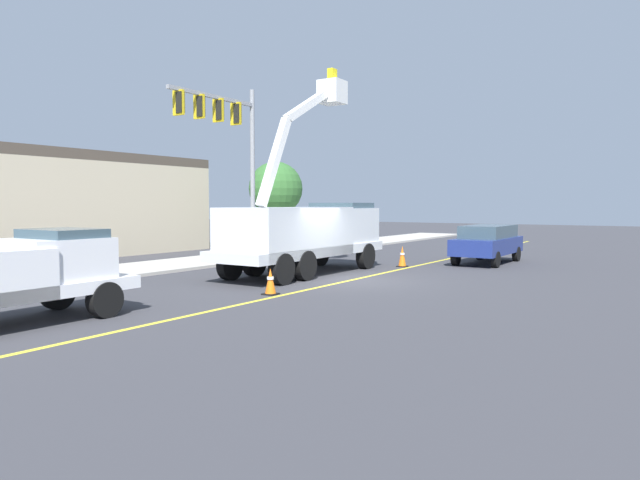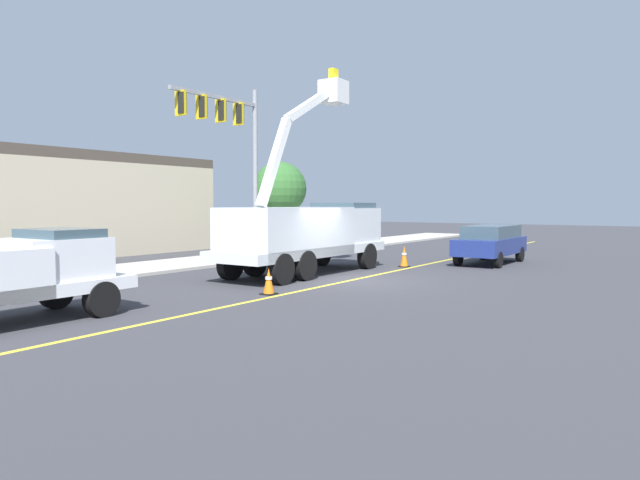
{
  "view_description": "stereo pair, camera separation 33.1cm",
  "coord_description": "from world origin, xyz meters",
  "px_view_note": "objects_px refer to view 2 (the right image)",
  "views": [
    {
      "loc": [
        -17.19,
        -9.63,
        2.64
      ],
      "look_at": [
        -0.49,
        0.9,
        1.4
      ],
      "focal_mm": 32.25,
      "sensor_mm": 36.0,
      "label": 1
    },
    {
      "loc": [
        -17.01,
        -9.91,
        2.64
      ],
      "look_at": [
        -0.49,
        0.9,
        1.4
      ],
      "focal_mm": 32.25,
      "sensor_mm": 36.0,
      "label": 2
    }
  ],
  "objects_px": {
    "utility_bucket_truck": "(307,231)",
    "traffic_signal_mast": "(230,135)",
    "passing_minivan": "(491,242)",
    "traffic_cone_mid_rear": "(404,257)",
    "traffic_cone_mid_front": "(269,281)"
  },
  "relations": [
    {
      "from": "utility_bucket_truck",
      "to": "traffic_signal_mast",
      "type": "bearing_deg",
      "value": 74.04
    },
    {
      "from": "traffic_cone_mid_rear",
      "to": "utility_bucket_truck",
      "type": "bearing_deg",
      "value": 152.47
    },
    {
      "from": "passing_minivan",
      "to": "traffic_signal_mast",
      "type": "height_order",
      "value": "traffic_signal_mast"
    },
    {
      "from": "traffic_cone_mid_front",
      "to": "traffic_cone_mid_rear",
      "type": "distance_m",
      "value": 8.9
    },
    {
      "from": "utility_bucket_truck",
      "to": "traffic_cone_mid_rear",
      "type": "height_order",
      "value": "utility_bucket_truck"
    },
    {
      "from": "utility_bucket_truck",
      "to": "passing_minivan",
      "type": "height_order",
      "value": "utility_bucket_truck"
    },
    {
      "from": "traffic_cone_mid_rear",
      "to": "traffic_signal_mast",
      "type": "bearing_deg",
      "value": 109.94
    },
    {
      "from": "traffic_cone_mid_rear",
      "to": "traffic_signal_mast",
      "type": "height_order",
      "value": "traffic_signal_mast"
    },
    {
      "from": "passing_minivan",
      "to": "traffic_signal_mast",
      "type": "xyz_separation_m",
      "value": [
        -6.06,
        9.87,
        4.75
      ]
    },
    {
      "from": "passing_minivan",
      "to": "traffic_signal_mast",
      "type": "relative_size",
      "value": 0.61
    },
    {
      "from": "passing_minivan",
      "to": "traffic_cone_mid_front",
      "type": "relative_size",
      "value": 6.21
    },
    {
      "from": "utility_bucket_truck",
      "to": "passing_minivan",
      "type": "relative_size",
      "value": 1.71
    },
    {
      "from": "passing_minivan",
      "to": "traffic_cone_mid_front",
      "type": "xyz_separation_m",
      "value": [
        -12.32,
        2.79,
        -0.59
      ]
    },
    {
      "from": "traffic_cone_mid_rear",
      "to": "traffic_signal_mast",
      "type": "xyz_separation_m",
      "value": [
        -2.64,
        7.27,
        5.29
      ]
    },
    {
      "from": "traffic_cone_mid_rear",
      "to": "passing_minivan",
      "type": "bearing_deg",
      "value": -37.23
    }
  ]
}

